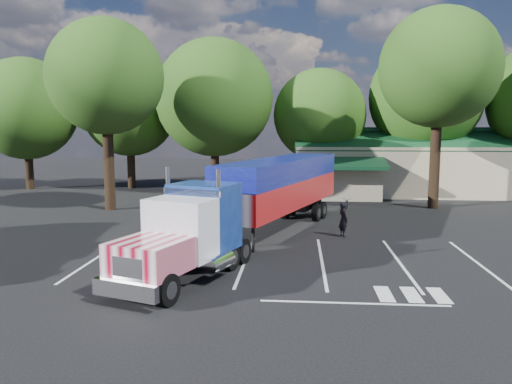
# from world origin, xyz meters

# --- Properties ---
(ground) EXTENTS (120.00, 120.00, 0.00)m
(ground) POSITION_xyz_m (0.00, 0.00, 0.00)
(ground) COLOR black
(ground) RESTS_ON ground
(event_hall) EXTENTS (24.20, 14.12, 5.55)m
(event_hall) POSITION_xyz_m (13.74, 17.81, 2.21)
(event_hall) COLOR #BCA88C
(event_hall) RESTS_ON ground
(tree_row_a) EXTENTS (9.00, 9.00, 11.68)m
(tree_row_a) POSITION_xyz_m (-22.00, 16.50, 7.16)
(tree_row_a) COLOR black
(tree_row_a) RESTS_ON ground
(tree_row_b) EXTENTS (8.40, 8.40, 11.35)m
(tree_row_b) POSITION_xyz_m (-13.00, 17.80, 7.13)
(tree_row_b) COLOR black
(tree_row_b) RESTS_ON ground
(tree_row_c) EXTENTS (10.00, 10.00, 13.05)m
(tree_row_c) POSITION_xyz_m (-5.00, 16.20, 8.04)
(tree_row_c) COLOR black
(tree_row_c) RESTS_ON ground
(tree_row_d) EXTENTS (8.00, 8.00, 10.60)m
(tree_row_d) POSITION_xyz_m (4.00, 17.50, 6.58)
(tree_row_d) COLOR black
(tree_row_d) RESTS_ON ground
(tree_row_e) EXTENTS (9.60, 9.60, 12.90)m
(tree_row_e) POSITION_xyz_m (13.00, 18.00, 8.09)
(tree_row_e) COLOR black
(tree_row_e) RESTS_ON ground
(tree_near_left) EXTENTS (7.60, 7.60, 12.65)m
(tree_near_left) POSITION_xyz_m (-10.50, 6.00, 8.81)
(tree_near_left) COLOR black
(tree_near_left) RESTS_ON ground
(tree_near_right) EXTENTS (8.00, 8.00, 13.50)m
(tree_near_right) POSITION_xyz_m (11.50, 8.50, 9.46)
(tree_near_right) COLOR black
(tree_near_right) RESTS_ON ground
(semi_truck) EXTENTS (8.69, 19.07, 4.06)m
(semi_truck) POSITION_xyz_m (0.43, -2.20, 2.30)
(semi_truck) COLOR black
(semi_truck) RESTS_ON ground
(woman) EXTENTS (0.65, 0.76, 1.78)m
(woman) POSITION_xyz_m (4.50, -1.16, 0.89)
(woman) COLOR black
(woman) RESTS_ON ground
(bicycle) EXTENTS (0.80, 1.67, 0.84)m
(bicycle) POSITION_xyz_m (5.50, 7.22, 0.42)
(bicycle) COLOR black
(bicycle) RESTS_ON ground
(silver_sedan) EXTENTS (4.56, 1.77, 1.48)m
(silver_sedan) POSITION_xyz_m (11.34, 14.00, 0.74)
(silver_sedan) COLOR #989AA0
(silver_sedan) RESTS_ON ground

